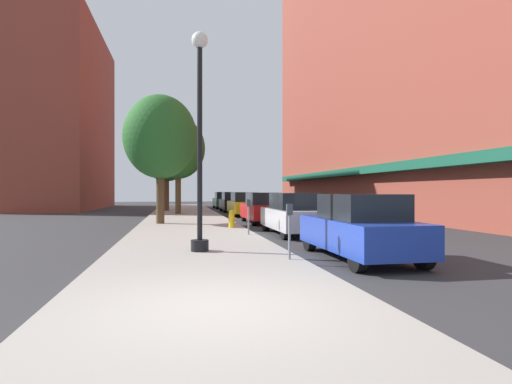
{
  "coord_description": "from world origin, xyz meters",
  "views": [
    {
      "loc": [
        -0.56,
        -5.66,
        1.73
      ],
      "look_at": [
        4.14,
        18.44,
        1.68
      ],
      "focal_mm": 28.49,
      "sensor_mm": 36.0,
      "label": 1
    }
  ],
  "objects_px": {
    "car_green": "(223,200)",
    "car_blue": "(359,227)",
    "parking_meter_near": "(289,224)",
    "tree_near": "(178,148)",
    "lamppost": "(200,137)",
    "parking_meter_far": "(249,212)",
    "tree_far": "(167,151)",
    "car_silver": "(294,214)",
    "car_black": "(232,202)",
    "tree_mid": "(160,137)",
    "car_yellow": "(244,204)",
    "fire_hydrant": "(232,219)",
    "car_red": "(263,208)"
  },
  "relations": [
    {
      "from": "lamppost",
      "to": "car_yellow",
      "type": "distance_m",
      "value": 17.45
    },
    {
      "from": "tree_near",
      "to": "tree_mid",
      "type": "distance_m",
      "value": 8.68
    },
    {
      "from": "tree_mid",
      "to": "car_blue",
      "type": "relative_size",
      "value": 1.49
    },
    {
      "from": "car_red",
      "to": "car_black",
      "type": "height_order",
      "value": "same"
    },
    {
      "from": "car_silver",
      "to": "car_green",
      "type": "bearing_deg",
      "value": 88.36
    },
    {
      "from": "car_yellow",
      "to": "fire_hydrant",
      "type": "bearing_deg",
      "value": -100.63
    },
    {
      "from": "parking_meter_near",
      "to": "tree_near",
      "type": "bearing_deg",
      "value": 97.14
    },
    {
      "from": "car_yellow",
      "to": "car_green",
      "type": "height_order",
      "value": "same"
    },
    {
      "from": "tree_mid",
      "to": "car_yellow",
      "type": "distance_m",
      "value": 9.56
    },
    {
      "from": "parking_meter_far",
      "to": "car_red",
      "type": "xyz_separation_m",
      "value": [
        1.95,
        6.61,
        -0.14
      ]
    },
    {
      "from": "tree_far",
      "to": "car_silver",
      "type": "xyz_separation_m",
      "value": [
        5.4,
        -18.92,
        -4.24
      ]
    },
    {
      "from": "car_blue",
      "to": "car_red",
      "type": "relative_size",
      "value": 1.0
    },
    {
      "from": "tree_mid",
      "to": "car_blue",
      "type": "xyz_separation_m",
      "value": [
        5.38,
        -11.18,
        -3.62
      ]
    },
    {
      "from": "lamppost",
      "to": "parking_meter_far",
      "type": "xyz_separation_m",
      "value": [
        2.01,
        3.83,
        -2.25
      ]
    },
    {
      "from": "parking_meter_far",
      "to": "car_silver",
      "type": "xyz_separation_m",
      "value": [
        1.95,
        0.69,
        -0.14
      ]
    },
    {
      "from": "fire_hydrant",
      "to": "car_black",
      "type": "distance_m",
      "value": 16.12
    },
    {
      "from": "tree_mid",
      "to": "car_black",
      "type": "xyz_separation_m",
      "value": [
        5.38,
        12.95,
        -3.62
      ]
    },
    {
      "from": "fire_hydrant",
      "to": "tree_far",
      "type": "height_order",
      "value": "tree_far"
    },
    {
      "from": "lamppost",
      "to": "car_green",
      "type": "xyz_separation_m",
      "value": [
        3.96,
        29.45,
        -2.39
      ]
    },
    {
      "from": "car_red",
      "to": "parking_meter_far",
      "type": "bearing_deg",
      "value": -105.49
    },
    {
      "from": "car_green",
      "to": "car_blue",
      "type": "bearing_deg",
      "value": -87.81
    },
    {
      "from": "fire_hydrant",
      "to": "car_red",
      "type": "bearing_deg",
      "value": 59.15
    },
    {
      "from": "fire_hydrant",
      "to": "tree_mid",
      "type": "relative_size",
      "value": 0.12
    },
    {
      "from": "car_green",
      "to": "car_red",
      "type": "bearing_deg",
      "value": -87.81
    },
    {
      "from": "car_red",
      "to": "car_yellow",
      "type": "height_order",
      "value": "same"
    },
    {
      "from": "lamppost",
      "to": "tree_mid",
      "type": "distance_m",
      "value": 9.98
    },
    {
      "from": "fire_hydrant",
      "to": "car_blue",
      "type": "xyz_separation_m",
      "value": [
        2.19,
        -8.16,
        0.29
      ]
    },
    {
      "from": "tree_mid",
      "to": "tree_far",
      "type": "distance_m",
      "value": 13.66
    },
    {
      "from": "car_red",
      "to": "tree_far",
      "type": "bearing_deg",
      "value": 113.49
    },
    {
      "from": "fire_hydrant",
      "to": "car_blue",
      "type": "height_order",
      "value": "car_blue"
    },
    {
      "from": "parking_meter_far",
      "to": "tree_mid",
      "type": "relative_size",
      "value": 0.2
    },
    {
      "from": "lamppost",
      "to": "car_blue",
      "type": "distance_m",
      "value": 4.83
    },
    {
      "from": "parking_meter_far",
      "to": "tree_far",
      "type": "height_order",
      "value": "tree_far"
    },
    {
      "from": "tree_mid",
      "to": "parking_meter_far",
      "type": "bearing_deg",
      "value": -60.11
    },
    {
      "from": "tree_far",
      "to": "car_black",
      "type": "height_order",
      "value": "tree_far"
    },
    {
      "from": "car_yellow",
      "to": "car_green",
      "type": "xyz_separation_m",
      "value": [
        0.0,
        12.62,
        0.0
      ]
    },
    {
      "from": "car_black",
      "to": "tree_near",
      "type": "bearing_deg",
      "value": -135.32
    },
    {
      "from": "tree_near",
      "to": "tree_far",
      "type": "distance_m",
      "value": 5.1
    },
    {
      "from": "lamppost",
      "to": "tree_far",
      "type": "bearing_deg",
      "value": 93.51
    },
    {
      "from": "parking_meter_near",
      "to": "car_yellow",
      "type": "relative_size",
      "value": 0.3
    },
    {
      "from": "lamppost",
      "to": "tree_mid",
      "type": "bearing_deg",
      "value": 98.24
    },
    {
      "from": "car_silver",
      "to": "car_red",
      "type": "relative_size",
      "value": 1.0
    },
    {
      "from": "tree_far",
      "to": "car_red",
      "type": "relative_size",
      "value": 1.74
    },
    {
      "from": "lamppost",
      "to": "car_silver",
      "type": "bearing_deg",
      "value": 48.78
    },
    {
      "from": "car_silver",
      "to": "lamppost",
      "type": "bearing_deg",
      "value": -132.86
    },
    {
      "from": "parking_meter_near",
      "to": "car_yellow",
      "type": "height_order",
      "value": "car_yellow"
    },
    {
      "from": "tree_mid",
      "to": "car_blue",
      "type": "height_order",
      "value": "tree_mid"
    },
    {
      "from": "fire_hydrant",
      "to": "parking_meter_near",
      "type": "xyz_separation_m",
      "value": [
        0.24,
        -8.52,
        0.43
      ]
    },
    {
      "from": "fire_hydrant",
      "to": "tree_near",
      "type": "bearing_deg",
      "value": 101.12
    },
    {
      "from": "fire_hydrant",
      "to": "car_black",
      "type": "xyz_separation_m",
      "value": [
        2.19,
        15.97,
        0.29
      ]
    }
  ]
}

